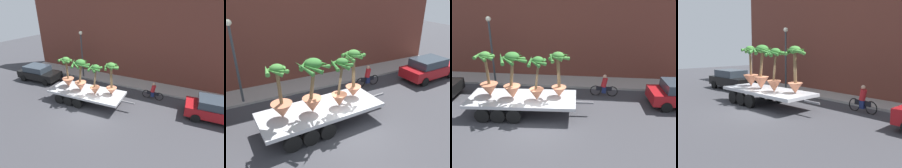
# 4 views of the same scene
# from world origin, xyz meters

# --- Properties ---
(ground_plane) EXTENTS (60.00, 60.00, 0.00)m
(ground_plane) POSITION_xyz_m (0.00, 0.00, 0.00)
(ground_plane) COLOR #38383D
(sidewalk) EXTENTS (24.00, 2.20, 0.15)m
(sidewalk) POSITION_xyz_m (0.00, 6.10, 0.07)
(sidewalk) COLOR #A39E99
(sidewalk) RESTS_ON ground
(building_facade) EXTENTS (24.00, 1.20, 9.80)m
(building_facade) POSITION_xyz_m (0.00, 7.80, 4.90)
(building_facade) COLOR brown
(building_facade) RESTS_ON ground
(flatbed_trailer) EXTENTS (7.20, 2.78, 0.98)m
(flatbed_trailer) POSITION_xyz_m (-1.30, 1.07, 0.77)
(flatbed_trailer) COLOR #B7BABF
(flatbed_trailer) RESTS_ON ground
(potted_palm_rear) EXTENTS (1.07, 1.08, 2.50)m
(potted_palm_rear) POSITION_xyz_m (-0.08, 0.88, 2.10)
(potted_palm_rear) COLOR #C17251
(potted_palm_rear) RESTS_ON flatbed_trailer
(potted_palm_middle) EXTENTS (1.68, 1.52, 2.68)m
(potted_palm_middle) POSITION_xyz_m (-1.48, 0.96, 2.31)
(potted_palm_middle) COLOR #C17251
(potted_palm_middle) RESTS_ON flatbed_trailer
(potted_palm_front) EXTENTS (1.26, 1.36, 2.63)m
(potted_palm_front) POSITION_xyz_m (1.03, 1.46, 2.29)
(potted_palm_front) COLOR #C17251
(potted_palm_front) RESTS_ON flatbed_trailer
(potted_palm_extra) EXTENTS (1.08, 1.05, 2.61)m
(potted_palm_extra) POSITION_xyz_m (-2.97, 1.16, 1.95)
(potted_palm_extra) COLOR #C17251
(potted_palm_extra) RESTS_ON flatbed_trailer
(cyclist) EXTENTS (1.84, 0.35, 1.54)m
(cyclist) POSITION_xyz_m (3.75, 3.95, 0.67)
(cyclist) COLOR black
(cyclist) RESTS_ON ground
(trailing_car) EXTENTS (4.51, 2.21, 1.58)m
(trailing_car) POSITION_xyz_m (-8.10, 2.64, 0.83)
(trailing_car) COLOR black
(trailing_car) RESTS_ON ground
(street_lamp) EXTENTS (0.36, 0.36, 4.83)m
(street_lamp) POSITION_xyz_m (-4.33, 5.30, 3.23)
(street_lamp) COLOR #383D42
(street_lamp) RESTS_ON sidewalk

